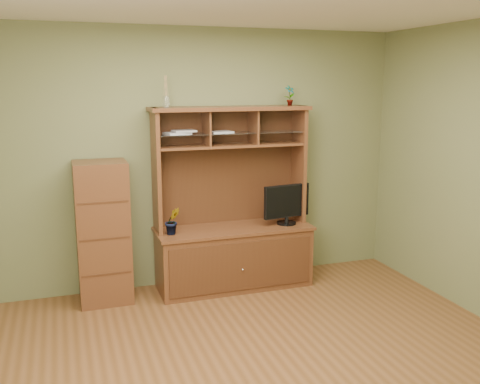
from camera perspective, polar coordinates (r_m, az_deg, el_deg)
name	(u,v)px	position (r m, az deg, el deg)	size (l,w,h in m)	color
room	(265,196)	(3.79, 2.64, -0.45)	(4.54, 4.04, 2.74)	brown
media_hutch	(233,238)	(5.68, -0.76, -4.95)	(1.66, 0.61, 1.90)	#4E2B16
monitor	(287,204)	(5.71, 5.01, -1.23)	(0.54, 0.21, 0.43)	black
orchid_plant	(172,221)	(5.37, -7.22, -3.08)	(0.15, 0.12, 0.28)	#2F5E20
top_plant	(290,95)	(5.75, 5.33, 10.23)	(0.11, 0.08, 0.21)	#2B5F21
reed_diffuser	(166,95)	(5.35, -7.91, 10.23)	(0.06, 0.06, 0.31)	silver
magazines	(193,132)	(5.43, -4.99, 6.38)	(0.72, 0.23, 0.04)	silver
side_cabinet	(103,232)	(5.41, -14.40, -4.20)	(0.50, 0.46, 1.40)	#4E2B16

